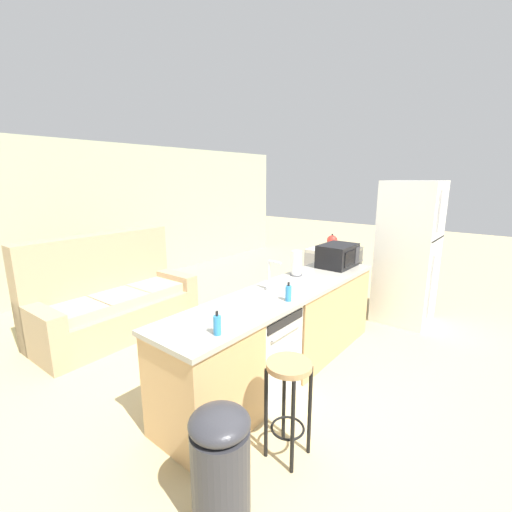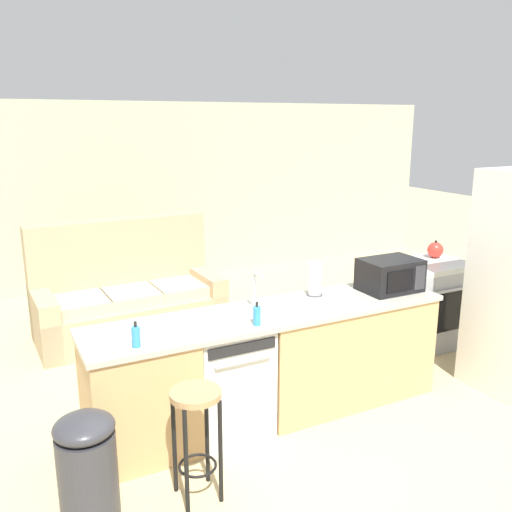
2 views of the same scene
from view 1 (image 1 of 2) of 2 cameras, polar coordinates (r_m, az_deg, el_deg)
ground_plane at (r=3.69m, az=3.04°, el=-19.53°), size 24.00×24.00×0.00m
wall_back at (r=6.69m, az=-25.73°, el=5.78°), size 10.00×0.06×2.60m
kitchen_counter at (r=3.67m, az=5.38°, el=-12.36°), size 2.94×0.66×0.90m
dishwasher at (r=3.31m, az=0.50°, el=-15.21°), size 0.58×0.61×0.84m
stove_range at (r=5.64m, az=12.72°, el=-3.17°), size 0.76×0.68×0.90m
refrigerator at (r=5.15m, az=23.99°, el=0.48°), size 0.72×0.73×1.95m
microwave at (r=4.36m, az=13.44°, el=0.07°), size 0.50×0.37×0.28m
sink_faucet at (r=3.36m, az=2.36°, el=-3.53°), size 0.07×0.17×0.30m
paper_towel_roll at (r=3.88m, az=6.76°, el=-1.25°), size 0.14×0.14×0.28m
soap_bottle at (r=3.09m, az=5.43°, el=-6.18°), size 0.06×0.06×0.18m
dish_soap_bottle at (r=2.46m, az=-6.48°, el=-11.34°), size 0.06×0.06×0.18m
kettle at (r=5.72m, az=12.57°, el=2.57°), size 0.21×0.17×0.19m
bar_stool at (r=2.58m, az=5.45°, el=-21.22°), size 0.32×0.32×0.74m
trash_bin at (r=2.29m, az=-5.91°, el=-31.64°), size 0.35×0.35×0.74m
couch at (r=4.89m, az=-22.91°, el=-7.09°), size 2.03×0.98×1.27m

